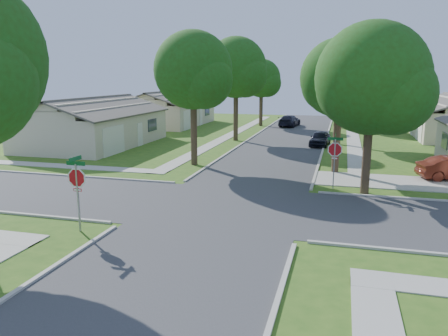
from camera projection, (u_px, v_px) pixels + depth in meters
ground at (227, 207)px, 20.36m from camera, size 100.00×100.00×0.00m
road_ns at (227, 206)px, 20.36m from camera, size 7.00×100.00×0.02m
sidewalk_ne at (353, 137)px, 43.34m from camera, size 1.20×40.00×0.04m
sidewalk_nw at (234, 133)px, 46.47m from camera, size 1.20×40.00×0.04m
driveway at (391, 182)px, 25.03m from camera, size 8.80×3.60×0.05m
stop_sign_sw at (77, 181)px, 16.71m from camera, size 1.05×0.80×2.98m
stop_sign_ne at (335, 152)px, 23.17m from camera, size 1.05×0.80×2.98m
tree_e_near at (340, 82)px, 26.48m from camera, size 4.97×4.80×8.28m
tree_e_mid at (342, 73)px, 37.68m from camera, size 5.59×5.40×9.21m
tree_e_far at (343, 76)px, 50.01m from camera, size 5.17×5.00×8.72m
tree_w_near at (194, 74)px, 28.79m from camera, size 5.38×5.20×8.97m
tree_w_mid at (237, 70)px, 40.05m from camera, size 5.80×5.60×9.56m
tree_w_far at (262, 80)px, 52.53m from camera, size 4.76×4.60×8.04m
tree_ne_corner at (373, 84)px, 21.54m from camera, size 5.80×5.60×8.66m
house_nw_near at (95, 128)px, 38.31m from camera, size 8.42×13.60×4.23m
house_nw_far at (169, 113)px, 54.36m from camera, size 8.42×13.60×4.23m
car_curb_east at (320, 138)px, 38.08m from camera, size 1.88×3.92×1.29m
car_curb_west at (289, 121)px, 52.81m from camera, size 2.46×4.90×1.36m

